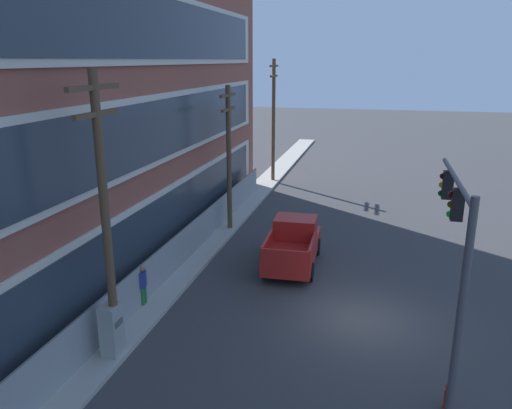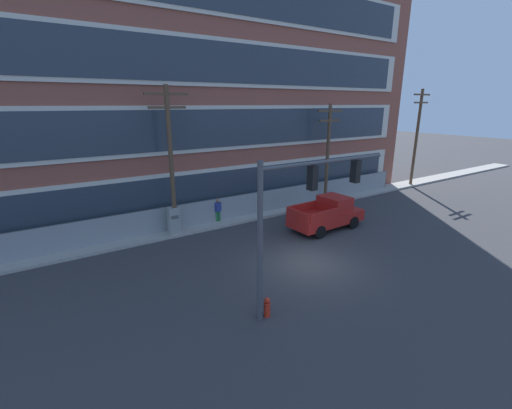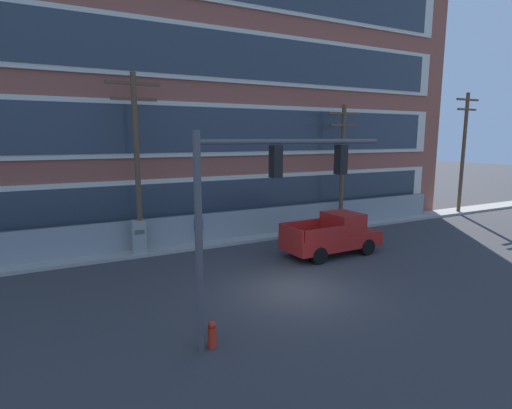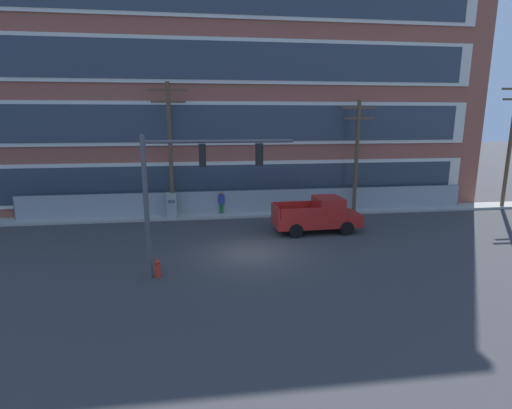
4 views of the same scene
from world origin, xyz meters
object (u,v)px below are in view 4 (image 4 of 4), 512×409
Objects in this scene: utility_pole_far_east at (511,140)px; electrical_cabinet at (172,206)px; utility_pole_midblock at (357,152)px; pedestrian_near_cabinet at (221,202)px; traffic_signal_mast at (190,176)px; fire_hydrant at (158,269)px; pickup_truck_red at (318,216)px; utility_pole_near_corner at (170,146)px.

utility_pole_far_east is 24.30m from electrical_cabinet.
utility_pole_midblock reaches higher than pedestrian_near_cabinet.
traffic_signal_mast is 24.55m from utility_pole_far_east.
fire_hydrant is (0.00, -9.78, -0.51)m from electrical_cabinet.
utility_pole_midblock is at bearing 38.17° from fire_hydrant.
fire_hydrant is (-3.24, -10.33, -0.59)m from pedestrian_near_cabinet.
traffic_signal_mast is 10.95m from pedestrian_near_cabinet.
pickup_truck_red is 0.57× the size of utility_pole_far_east.
utility_pole_near_corner is 3.92m from electrical_cabinet.
electrical_cabinet is at bearing -170.26° from pedestrian_near_cabinet.
pedestrian_near_cabinet is at bearing 11.32° from utility_pole_near_corner.
traffic_signal_mast is at bearing -156.36° from utility_pole_far_east.
utility_pole_far_east is 5.31× the size of pedestrian_near_cabinet.
utility_pole_midblock is 11.54m from utility_pole_far_east.
traffic_signal_mast is 7.81× the size of fire_hydrant.
utility_pole_far_east is at bearing 15.40° from pickup_truck_red.
utility_pole_near_corner is 12.38m from utility_pole_midblock.
electrical_cabinet is (-1.48, 9.75, -3.35)m from traffic_signal_mast.
traffic_signal_mast reaches higher than fire_hydrant.
traffic_signal_mast is 10.41m from electrical_cabinet.
traffic_signal_mast is 9.79m from utility_pole_near_corner.
utility_pole_midblock is at bearing 41.65° from traffic_signal_mast.
utility_pole_far_east is at bearing 0.23° from electrical_cabinet.
electrical_cabinet is at bearing 134.82° from utility_pole_near_corner.
utility_pole_midblock is 0.86× the size of utility_pole_far_east.
utility_pole_far_east is 26.32m from fire_hydrant.
electrical_cabinet is 2.29× the size of fire_hydrant.
electrical_cabinet is at bearing 90.00° from fire_hydrant.
fire_hydrant is at bearing -157.61° from utility_pole_far_east.
electrical_cabinet is at bearing 154.43° from pickup_truck_red.
utility_pole_far_east is at bearing -1.28° from pedestrian_near_cabinet.
utility_pole_near_corner is at bearing 154.65° from pickup_truck_red.
traffic_signal_mast is 3.41× the size of electrical_cabinet.
pedestrian_near_cabinet is (1.76, 10.30, -3.27)m from traffic_signal_mast.
utility_pole_far_east is (22.48, 9.84, 0.70)m from traffic_signal_mast.
utility_pole_near_corner is 5.14× the size of pedestrian_near_cabinet.
fire_hydrant is (-23.97, -9.87, -4.55)m from utility_pole_far_east.
traffic_signal_mast is 0.70× the size of utility_pole_near_corner.
pickup_truck_red is 6.51× the size of fire_hydrant.
pedestrian_near_cabinet is (3.24, 0.56, 0.08)m from electrical_cabinet.
pickup_truck_red is 6.53m from utility_pole_midblock.
pickup_truck_red is 9.57m from electrical_cabinet.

